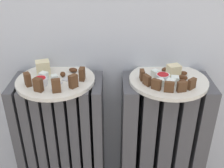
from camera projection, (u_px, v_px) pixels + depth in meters
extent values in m
cube|color=#47474C|center=(28.00, 153.00, 1.02)|extent=(0.03, 0.16, 0.62)
cube|color=#47474C|center=(39.00, 153.00, 1.02)|extent=(0.03, 0.16, 0.62)
cube|color=#47474C|center=(49.00, 153.00, 1.02)|extent=(0.03, 0.16, 0.62)
cube|color=#47474C|center=(59.00, 153.00, 1.02)|extent=(0.03, 0.16, 0.62)
cube|color=#47474C|center=(69.00, 153.00, 1.02)|extent=(0.03, 0.16, 0.62)
cube|color=#47474C|center=(79.00, 153.00, 1.02)|extent=(0.03, 0.16, 0.62)
cube|color=#47474C|center=(89.00, 153.00, 1.02)|extent=(0.03, 0.16, 0.62)
cube|color=#47474C|center=(100.00, 153.00, 1.02)|extent=(0.03, 0.16, 0.62)
cube|color=#47474C|center=(128.00, 153.00, 1.02)|extent=(0.05, 0.16, 0.62)
cube|color=#47474C|center=(144.00, 153.00, 1.02)|extent=(0.05, 0.16, 0.62)
cube|color=#47474C|center=(160.00, 153.00, 1.02)|extent=(0.05, 0.16, 0.62)
cube|color=#47474C|center=(176.00, 153.00, 1.02)|extent=(0.05, 0.16, 0.62)
cube|color=#47474C|center=(193.00, 153.00, 1.02)|extent=(0.05, 0.16, 0.62)
cylinder|color=silver|center=(56.00, 80.00, 0.88)|extent=(0.26, 0.26, 0.01)
cylinder|color=silver|center=(168.00, 80.00, 0.88)|extent=(0.26, 0.26, 0.01)
cube|color=#56351E|center=(28.00, 79.00, 0.82)|extent=(0.03, 0.03, 0.04)
cube|color=#56351E|center=(38.00, 85.00, 0.79)|extent=(0.03, 0.03, 0.04)
cube|color=#56351E|center=(56.00, 86.00, 0.79)|extent=(0.03, 0.02, 0.04)
cube|color=#56351E|center=(73.00, 81.00, 0.81)|extent=(0.03, 0.03, 0.04)
cube|color=#56351E|center=(82.00, 74.00, 0.86)|extent=(0.02, 0.03, 0.04)
cube|color=beige|center=(43.00, 68.00, 0.89)|extent=(0.05, 0.05, 0.05)
cube|color=white|center=(54.00, 78.00, 0.86)|extent=(0.03, 0.03, 0.02)
cube|color=white|center=(43.00, 76.00, 0.86)|extent=(0.03, 0.03, 0.02)
ellipsoid|color=#4C2814|center=(73.00, 70.00, 0.91)|extent=(0.03, 0.02, 0.02)
ellipsoid|color=#4C2814|center=(63.00, 74.00, 0.88)|extent=(0.02, 0.03, 0.01)
ellipsoid|color=#4C2814|center=(48.00, 67.00, 0.93)|extent=(0.02, 0.03, 0.02)
ellipsoid|color=#4C2814|center=(56.00, 84.00, 0.82)|extent=(0.02, 0.03, 0.02)
cylinder|color=white|center=(41.00, 81.00, 0.83)|extent=(0.04, 0.04, 0.02)
cylinder|color=#B21419|center=(40.00, 80.00, 0.83)|extent=(0.03, 0.03, 0.01)
cube|color=#56351E|center=(142.00, 75.00, 0.86)|extent=(0.01, 0.03, 0.03)
cube|color=#56351E|center=(147.00, 80.00, 0.83)|extent=(0.03, 0.03, 0.03)
cube|color=#56351E|center=(156.00, 85.00, 0.80)|extent=(0.03, 0.03, 0.03)
cube|color=#56351E|center=(169.00, 87.00, 0.79)|extent=(0.03, 0.02, 0.03)
cube|color=#56351E|center=(182.00, 87.00, 0.79)|extent=(0.03, 0.02, 0.03)
cube|color=#56351E|center=(192.00, 84.00, 0.81)|extent=(0.03, 0.03, 0.03)
cube|color=beige|center=(174.00, 70.00, 0.89)|extent=(0.05, 0.04, 0.04)
cube|color=white|center=(175.00, 80.00, 0.84)|extent=(0.03, 0.03, 0.02)
cube|color=white|center=(155.00, 73.00, 0.88)|extent=(0.03, 0.03, 0.02)
cube|color=white|center=(171.00, 83.00, 0.82)|extent=(0.04, 0.04, 0.03)
cube|color=white|center=(160.00, 82.00, 0.83)|extent=(0.02, 0.02, 0.02)
ellipsoid|color=#4C2814|center=(183.00, 82.00, 0.83)|extent=(0.03, 0.02, 0.02)
ellipsoid|color=#4C2814|center=(184.00, 73.00, 0.89)|extent=(0.02, 0.02, 0.01)
ellipsoid|color=#4C2814|center=(165.00, 70.00, 0.91)|extent=(0.03, 0.03, 0.02)
ellipsoid|color=#4C2814|center=(183.00, 77.00, 0.86)|extent=(0.03, 0.03, 0.02)
cylinder|color=white|center=(163.00, 78.00, 0.85)|extent=(0.04, 0.04, 0.02)
cylinder|color=#B21419|center=(163.00, 76.00, 0.85)|extent=(0.04, 0.04, 0.01)
cube|color=#B7B7BC|center=(57.00, 86.00, 0.82)|extent=(0.03, 0.06, 0.00)
cube|color=#B7B7BC|center=(66.00, 79.00, 0.87)|extent=(0.03, 0.03, 0.00)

